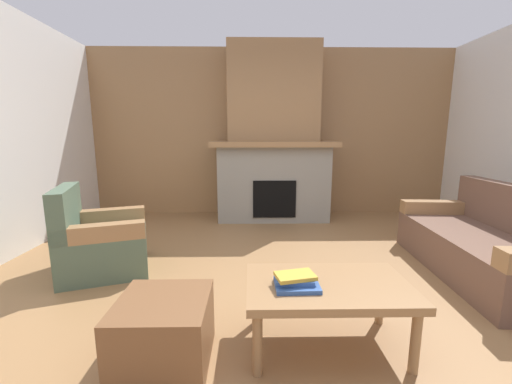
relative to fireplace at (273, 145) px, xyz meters
The scene contains 8 objects.
ground 2.87m from the fireplace, 90.00° to the right, with size 9.00×9.00×0.00m, color olive.
wall_back_wood_panel 0.42m from the fireplace, 90.00° to the left, with size 6.00×0.12×2.70m, color #997047.
fireplace is the anchor object (origin of this frame).
couch 3.02m from the fireplace, 49.05° to the right, with size 0.96×1.85×0.85m.
armchair 2.86m from the fireplace, 132.25° to the right, with size 0.96×0.96×0.85m.
coffee_table 3.29m from the fireplace, 87.88° to the right, with size 1.00×0.60×0.43m.
ottoman 3.57m from the fireplace, 104.54° to the right, with size 0.52×0.52×0.40m, color brown.
book_stack_near_edge 3.31m from the fireplace, 91.58° to the right, with size 0.27×0.21×0.08m.
Camera 1 is at (-0.36, -2.36, 1.33)m, focal length 22.09 mm.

